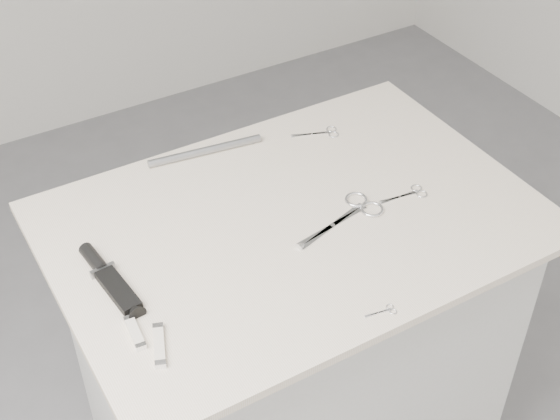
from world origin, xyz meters
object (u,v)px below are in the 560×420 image
pocket_knife_a (135,333)px  tiny_scissors (384,311)px  pocket_knife_b (159,345)px  embroidery_scissors_a (410,194)px  embroidery_scissors_b (323,133)px  metal_rail (205,151)px  plinth (292,363)px  sheathed_knife (107,276)px  large_shears (353,212)px

pocket_knife_a → tiny_scissors: bearing=-108.2°
pocket_knife_a → pocket_knife_b: (0.03, -0.05, 0.00)m
embroidery_scissors_a → tiny_scissors: same height
embroidery_scissors_b → pocket_knife_a: size_ratio=1.38×
metal_rail → pocket_knife_a: bearing=-129.1°
plinth → pocket_knife_b: size_ratio=9.27×
embroidery_scissors_b → metal_rail: bearing=-173.2°
embroidery_scissors_b → pocket_knife_a: (-0.63, -0.36, 0.00)m
sheathed_knife → pocket_knife_a: size_ratio=2.54×
plinth → embroidery_scissors_a: embroidery_scissors_a is taller
pocket_knife_a → metal_rail: metal_rail is taller
tiny_scissors → large_shears: bearing=76.8°
metal_rail → plinth: bearing=-78.7°
tiny_scissors → pocket_knife_b: pocket_knife_b is taller
large_shears → pocket_knife_b: pocket_knife_b is taller
embroidery_scissors_b → pocket_knife_b: (-0.60, -0.41, 0.00)m
plinth → embroidery_scissors_b: size_ratio=8.01×
tiny_scissors → pocket_knife_a: 0.45m
embroidery_scissors_a → sheathed_knife: bearing=178.7°
large_shears → embroidery_scissors_a: bearing=-17.7°
large_shears → pocket_knife_a: bearing=175.7°
embroidery_scissors_a → tiny_scissors: (-0.25, -0.25, -0.00)m
large_shears → embroidery_scissors_b: size_ratio=1.95×
embroidery_scissors_b → tiny_scissors: same height
large_shears → sheathed_knife: 0.52m
large_shears → embroidery_scissors_b: large_shears is taller
plinth → pocket_knife_b: bearing=-155.0°
plinth → large_shears: bearing=-23.1°
plinth → tiny_scissors: size_ratio=14.62×
plinth → tiny_scissors: (0.00, -0.31, 0.47)m
embroidery_scissors_a → sheathed_knife: size_ratio=0.53×
plinth → sheathed_knife: 0.62m
plinth → pocket_knife_a: (-0.41, -0.13, 0.47)m
plinth → embroidery_scissors_b: embroidery_scissors_b is taller
metal_rail → tiny_scissors: bearing=-84.0°
sheathed_knife → tiny_scissors: bearing=-135.3°
embroidery_scissors_a → embroidery_scissors_b: size_ratio=0.98×
plinth → sheathed_knife: sheathed_knife is taller
pocket_knife_a → pocket_knife_b: pocket_knife_b is taller
embroidery_scissors_b → pocket_knife_a: pocket_knife_a is taller
large_shears → embroidery_scissors_b: bearing=55.9°
tiny_scissors → pocket_knife_a: (-0.41, 0.18, 0.00)m
plinth → large_shears: size_ratio=4.10×
tiny_scissors → pocket_knife_a: pocket_knife_a is taller
plinth → tiny_scissors: tiny_scissors is taller
embroidery_scissors_b → tiny_scissors: (-0.22, -0.54, -0.00)m
tiny_scissors → metal_rail: 0.61m
embroidery_scissors_b → sheathed_knife: (-0.62, -0.20, 0.01)m
plinth → pocket_knife_b: 0.64m
large_shears → pocket_knife_b: 0.51m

